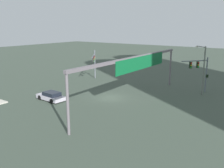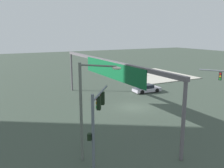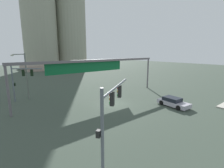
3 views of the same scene
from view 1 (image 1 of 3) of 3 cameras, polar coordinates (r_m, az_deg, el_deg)
ground_plane at (r=35.20m, az=-0.21°, el=-3.18°), size 181.07×181.07×0.00m
traffic_signal_near_corner at (r=46.03m, az=-4.09°, el=5.43°), size 5.72×3.89×5.41m
traffic_signal_opposite_side at (r=39.31m, az=19.54°, el=3.27°), size 3.61×3.13×5.36m
streetlamp_curved_arm at (r=38.43m, az=20.05°, el=3.90°), size 2.28×2.19×7.11m
overhead_sign_gantry at (r=32.52m, az=5.78°, el=4.82°), size 24.76×0.43×6.15m
sedan_car_approaching at (r=34.92m, az=-13.80°, el=-2.74°), size 2.15×4.37×1.21m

